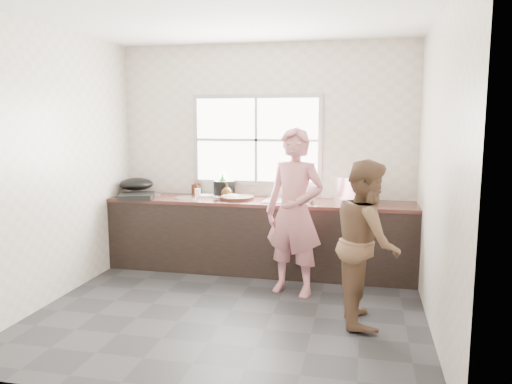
% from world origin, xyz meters
% --- Properties ---
extents(floor, '(3.60, 3.20, 0.01)m').
position_xyz_m(floor, '(0.00, 0.00, -0.01)').
color(floor, '#262629').
rests_on(floor, ground).
extents(ceiling, '(3.60, 3.20, 0.01)m').
position_xyz_m(ceiling, '(0.00, 0.00, 2.71)').
color(ceiling, silver).
rests_on(ceiling, wall_back).
extents(wall_back, '(3.60, 0.01, 2.70)m').
position_xyz_m(wall_back, '(0.00, 1.60, 1.35)').
color(wall_back, beige).
rests_on(wall_back, ground).
extents(wall_left, '(0.01, 3.20, 2.70)m').
position_xyz_m(wall_left, '(-1.80, 0.00, 1.35)').
color(wall_left, beige).
rests_on(wall_left, ground).
extents(wall_right, '(0.01, 3.20, 2.70)m').
position_xyz_m(wall_right, '(1.80, 0.00, 1.35)').
color(wall_right, beige).
rests_on(wall_right, ground).
extents(wall_front, '(3.60, 0.01, 2.70)m').
position_xyz_m(wall_front, '(0.00, -1.60, 1.35)').
color(wall_front, beige).
rests_on(wall_front, ground).
extents(cabinet, '(3.60, 0.62, 0.82)m').
position_xyz_m(cabinet, '(0.00, 1.29, 0.41)').
color(cabinet, black).
rests_on(cabinet, floor).
extents(countertop, '(3.60, 0.64, 0.04)m').
position_xyz_m(countertop, '(0.00, 1.29, 0.84)').
color(countertop, '#3B1D18').
rests_on(countertop, cabinet).
extents(sink, '(0.55, 0.45, 0.02)m').
position_xyz_m(sink, '(0.35, 1.29, 0.86)').
color(sink, silver).
rests_on(sink, countertop).
extents(faucet, '(0.02, 0.02, 0.30)m').
position_xyz_m(faucet, '(0.35, 1.49, 1.01)').
color(faucet, silver).
rests_on(faucet, countertop).
extents(window_frame, '(1.60, 0.05, 1.10)m').
position_xyz_m(window_frame, '(-0.10, 1.59, 1.55)').
color(window_frame, '#9EA0A5').
rests_on(window_frame, wall_back).
extents(window_glazing, '(1.50, 0.01, 1.00)m').
position_xyz_m(window_glazing, '(-0.10, 1.57, 1.55)').
color(window_glazing, white).
rests_on(window_glazing, window_frame).
extents(woman, '(0.67, 0.54, 1.61)m').
position_xyz_m(woman, '(0.51, 0.61, 0.80)').
color(woman, '#C8787F').
rests_on(woman, floor).
extents(person_side, '(0.64, 0.78, 1.46)m').
position_xyz_m(person_side, '(1.24, 0.02, 0.73)').
color(person_side, brown).
rests_on(person_side, floor).
extents(cutting_board, '(0.50, 0.50, 0.04)m').
position_xyz_m(cutting_board, '(-0.27, 1.26, 0.88)').
color(cutting_board, black).
rests_on(cutting_board, countertop).
extents(cleaver, '(0.20, 0.18, 0.01)m').
position_xyz_m(cleaver, '(-0.43, 1.17, 0.90)').
color(cleaver, '#A3A7AA').
rests_on(cleaver, cutting_board).
extents(bowl_mince, '(0.23, 0.23, 0.05)m').
position_xyz_m(bowl_mince, '(-0.34, 1.29, 0.88)').
color(bowl_mince, white).
rests_on(bowl_mince, countertop).
extents(bowl_crabs, '(0.23, 0.23, 0.06)m').
position_xyz_m(bowl_crabs, '(0.54, 1.23, 0.89)').
color(bowl_crabs, white).
rests_on(bowl_crabs, countertop).
extents(bowl_held, '(0.18, 0.18, 0.06)m').
position_xyz_m(bowl_held, '(0.49, 1.31, 0.89)').
color(bowl_held, white).
rests_on(bowl_held, countertop).
extents(black_pot, '(0.35, 0.35, 0.19)m').
position_xyz_m(black_pot, '(-0.49, 1.51, 0.96)').
color(black_pot, black).
rests_on(black_pot, countertop).
extents(plate_food, '(0.30, 0.30, 0.02)m').
position_xyz_m(plate_food, '(-0.69, 1.44, 0.87)').
color(plate_food, white).
rests_on(plate_food, countertop).
extents(bottle_green, '(0.12, 0.12, 0.29)m').
position_xyz_m(bottle_green, '(-0.52, 1.52, 1.00)').
color(bottle_green, '#307D29').
rests_on(bottle_green, countertop).
extents(bottle_brown_tall, '(0.10, 0.10, 0.17)m').
position_xyz_m(bottle_brown_tall, '(-0.86, 1.52, 0.95)').
color(bottle_brown_tall, '#432110').
rests_on(bottle_brown_tall, countertop).
extents(bottle_brown_short, '(0.14, 0.14, 0.16)m').
position_xyz_m(bottle_brown_short, '(-0.43, 1.39, 0.94)').
color(bottle_brown_short, '#3D2A0F').
rests_on(bottle_brown_short, countertop).
extents(glass_jar, '(0.08, 0.08, 0.10)m').
position_xyz_m(glass_jar, '(-0.79, 1.37, 0.91)').
color(glass_jar, silver).
rests_on(glass_jar, countertop).
extents(burner, '(0.48, 0.48, 0.06)m').
position_xyz_m(burner, '(-1.47, 1.09, 0.89)').
color(burner, black).
rests_on(burner, countertop).
extents(wok, '(0.54, 0.54, 0.16)m').
position_xyz_m(wok, '(-1.58, 1.33, 1.00)').
color(wok, black).
rests_on(wok, burner).
extents(dish_rack, '(0.48, 0.42, 0.30)m').
position_xyz_m(dish_rack, '(1.11, 1.26, 1.01)').
color(dish_rack, white).
rests_on(dish_rack, countertop).
extents(pot_lid_left, '(0.30, 0.30, 0.01)m').
position_xyz_m(pot_lid_left, '(-1.41, 1.46, 0.87)').
color(pot_lid_left, '#ACAEB3').
rests_on(pot_lid_left, countertop).
extents(pot_lid_right, '(0.36, 0.36, 0.01)m').
position_xyz_m(pot_lid_right, '(-0.88, 1.21, 0.87)').
color(pot_lid_right, silver).
rests_on(pot_lid_right, countertop).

